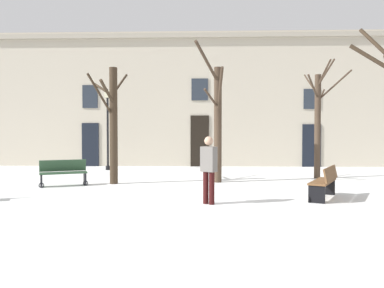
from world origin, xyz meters
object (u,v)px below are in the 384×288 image
tree_right_of_center (217,118)px  streetlamp (108,120)px  bench_near_lamp (63,173)px  tree_left_of_center (113,121)px  tree_foreground (318,119)px  bench_facing_shops (325,182)px  person_by_shop_door (209,167)px

tree_right_of_center → streetlamp: 6.78m
streetlamp → bench_near_lamp: streetlamp is taller
tree_left_of_center → streetlamp: (-1.45, 4.95, 0.19)m
tree_right_of_center → tree_left_of_center: size_ratio=1.20×
tree_foreground → streetlamp: size_ratio=1.16×
bench_facing_shops → bench_near_lamp: bench_facing_shops is taller
tree_right_of_center → streetlamp: size_ratio=1.25×
bench_near_lamp → tree_right_of_center: bearing=-12.3°
tree_foreground → bench_near_lamp: 9.72m
tree_foreground → person_by_shop_door: tree_foreground is taller
bench_near_lamp → person_by_shop_door: (4.87, -3.16, 0.50)m
tree_right_of_center → streetlamp: (-5.11, 4.46, 0.06)m
streetlamp → bench_facing_shops: 11.28m
tree_right_of_center → bench_facing_shops: bearing=-50.1°
tree_left_of_center → tree_foreground: tree_foreground is taller
bench_near_lamp → person_by_shop_door: bearing=-56.9°
bench_facing_shops → streetlamp: bearing=-107.6°
tree_left_of_center → bench_facing_shops: 7.28m
tree_foreground → person_by_shop_door: bearing=-127.4°
streetlamp → person_by_shop_door: size_ratio=2.29×
bench_near_lamp → person_by_shop_door: size_ratio=0.93×
tree_left_of_center → bench_near_lamp: 2.41m
bench_facing_shops → person_by_shop_door: person_by_shop_door is taller
tree_left_of_center → bench_near_lamp: bearing=-159.2°
tree_left_of_center → bench_facing_shops: (6.47, -2.86, -1.73)m
streetlamp → bench_near_lamp: bearing=-91.1°
bench_near_lamp → person_by_shop_door: 5.83m
bench_facing_shops → person_by_shop_door: (-3.15, -0.88, 0.48)m
streetlamp → tree_foreground: bearing=-18.4°
bench_facing_shops → tree_right_of_center: bearing=-113.1°
streetlamp → person_by_shop_door: bearing=-61.3°
tree_foreground → streetlamp: bearing=161.6°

